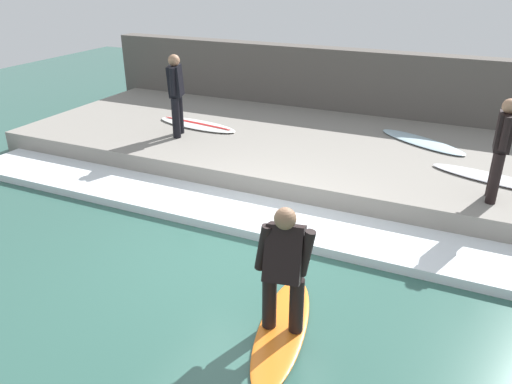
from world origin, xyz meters
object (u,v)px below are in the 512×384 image
surfboard_waiting_near (497,179)px  surfboard_riding (282,329)px  surfer_waiting_near (502,145)px  surfer_riding (284,265)px  surfboard_spare (422,142)px  surfboard_waiting_far (197,124)px  surfer_waiting_far (176,91)px

surfboard_waiting_near → surfboard_riding: bearing=155.3°
surfboard_riding → surfer_waiting_near: size_ratio=1.30×
surfer_riding → surfboard_riding: bearing=45.0°
surfboard_riding → surfboard_waiting_near: surfboard_waiting_near is taller
surfer_riding → surfboard_waiting_near: surfer_riding is taller
surfer_riding → surfboard_spare: surfer_riding is taller
surfer_riding → surfer_waiting_near: surfer_waiting_near is taller
surfboard_riding → surfboard_spare: surfboard_spare is taller
surfboard_waiting_far → surfboard_waiting_near: bearing=-95.3°
surfer_waiting_near → surfboard_waiting_near: 1.13m
surfboard_riding → surfer_waiting_near: 4.21m
surfboard_waiting_near → surfboard_waiting_far: (0.55, 5.93, 0.00)m
surfer_riding → surfboard_spare: 5.77m
surfboard_waiting_near → surfer_waiting_far: surfer_waiting_far is taller
surfer_waiting_near → surfboard_riding: bearing=151.6°
surfboard_riding → surfboard_waiting_far: bearing=39.1°
surfboard_riding → surfer_waiting_far: size_ratio=1.22×
surfboard_riding → surfboard_waiting_near: (4.31, -1.98, 0.45)m
surfboard_waiting_near → surfer_waiting_far: bearing=91.4°
surfboard_waiting_far → surfer_riding: bearing=-140.9°
surfer_waiting_far → surfboard_waiting_far: 1.12m
surfer_riding → surfboard_waiting_far: size_ratio=0.71×
surfer_waiting_far → surfboard_spare: bearing=-71.1°
surfboard_riding → surfboard_waiting_far: 6.27m
surfboard_riding → surfer_waiting_near: surfer_waiting_near is taller
surfboard_waiting_near → surfboard_spare: 1.97m
surfboard_waiting_near → surfboard_waiting_far: size_ratio=1.06×
surfer_waiting_far → surfboard_spare: size_ratio=0.84×
surfer_waiting_near → surfboard_waiting_near: (0.77, -0.08, -0.82)m
surfboard_waiting_far → surfboard_spare: size_ratio=1.06×
surfboard_waiting_far → surfboard_spare: (0.86, -4.56, -0.00)m
surfboard_waiting_near → surfboard_spare: (1.41, 1.37, 0.00)m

